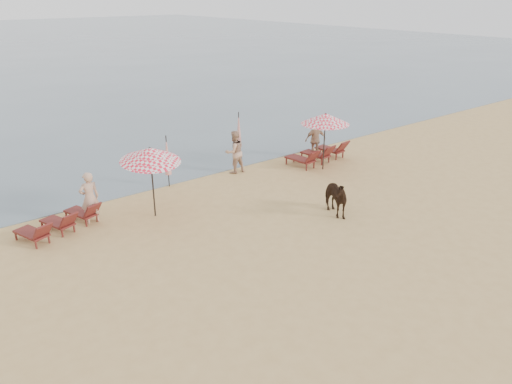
{
  "coord_description": "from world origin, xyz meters",
  "views": [
    {
      "loc": [
        -10.09,
        -7.81,
        7.71
      ],
      "look_at": [
        0.0,
        5.0,
        1.1
      ],
      "focal_mm": 35.0,
      "sensor_mm": 36.0,
      "label": 1
    }
  ],
  "objects_px": {
    "beachgoer_right_a": "(234,152)",
    "umbrella_open_right": "(325,119)",
    "lounger_cluster_left": "(61,222)",
    "umbrella_open_left_b": "(150,155)",
    "beachgoer_left": "(90,198)",
    "lounger_cluster_right": "(319,153)",
    "beachgoer_right_b": "(315,140)",
    "umbrella_closed_right": "(239,130)",
    "cow": "(333,197)",
    "umbrella_closed_left": "(167,155)"
  },
  "relations": [
    {
      "from": "lounger_cluster_right",
      "to": "cow",
      "type": "xyz_separation_m",
      "value": [
        -3.91,
        -4.63,
        0.26
      ]
    },
    {
      "from": "beachgoer_right_b",
      "to": "beachgoer_right_a",
      "type": "bearing_deg",
      "value": 9.71
    },
    {
      "from": "umbrella_closed_right",
      "to": "cow",
      "type": "relative_size",
      "value": 1.37
    },
    {
      "from": "lounger_cluster_left",
      "to": "umbrella_closed_left",
      "type": "height_order",
      "value": "umbrella_closed_left"
    },
    {
      "from": "umbrella_closed_left",
      "to": "lounger_cluster_left",
      "type": "bearing_deg",
      "value": -162.98
    },
    {
      "from": "cow",
      "to": "beachgoer_right_a",
      "type": "height_order",
      "value": "beachgoer_right_a"
    },
    {
      "from": "umbrella_closed_left",
      "to": "beachgoer_left",
      "type": "distance_m",
      "value": 4.17
    },
    {
      "from": "lounger_cluster_right",
      "to": "beachgoer_right_a",
      "type": "distance_m",
      "value": 4.29
    },
    {
      "from": "umbrella_closed_left",
      "to": "beachgoer_right_b",
      "type": "height_order",
      "value": "umbrella_closed_left"
    },
    {
      "from": "umbrella_closed_left",
      "to": "umbrella_open_right",
      "type": "bearing_deg",
      "value": -20.48
    },
    {
      "from": "umbrella_closed_left",
      "to": "cow",
      "type": "distance_m",
      "value": 7.13
    },
    {
      "from": "umbrella_open_right",
      "to": "umbrella_closed_left",
      "type": "xyz_separation_m",
      "value": [
        -6.66,
        2.49,
        -1.02
      ]
    },
    {
      "from": "lounger_cluster_right",
      "to": "cow",
      "type": "distance_m",
      "value": 6.06
    },
    {
      "from": "lounger_cluster_left",
      "to": "lounger_cluster_right",
      "type": "bearing_deg",
      "value": -18.3
    },
    {
      "from": "umbrella_closed_left",
      "to": "beachgoer_right_a",
      "type": "height_order",
      "value": "umbrella_closed_left"
    },
    {
      "from": "umbrella_closed_left",
      "to": "beachgoer_left",
      "type": "xyz_separation_m",
      "value": [
        -3.89,
        -1.44,
        -0.42
      ]
    },
    {
      "from": "umbrella_closed_left",
      "to": "beachgoer_right_a",
      "type": "relative_size",
      "value": 1.14
    },
    {
      "from": "lounger_cluster_left",
      "to": "umbrella_closed_right",
      "type": "relative_size",
      "value": 1.26
    },
    {
      "from": "umbrella_open_right",
      "to": "beachgoer_left",
      "type": "height_order",
      "value": "umbrella_open_right"
    },
    {
      "from": "umbrella_open_right",
      "to": "beachgoer_right_a",
      "type": "relative_size",
      "value": 1.37
    },
    {
      "from": "lounger_cluster_left",
      "to": "beachgoer_left",
      "type": "relative_size",
      "value": 1.52
    },
    {
      "from": "lounger_cluster_left",
      "to": "umbrella_open_left_b",
      "type": "bearing_deg",
      "value": -31.88
    },
    {
      "from": "cow",
      "to": "beachgoer_left",
      "type": "bearing_deg",
      "value": 163.85
    },
    {
      "from": "lounger_cluster_right",
      "to": "beachgoer_right_b",
      "type": "height_order",
      "value": "beachgoer_right_b"
    },
    {
      "from": "lounger_cluster_right",
      "to": "umbrella_closed_right",
      "type": "relative_size",
      "value": 1.33
    },
    {
      "from": "umbrella_open_left_b",
      "to": "lounger_cluster_right",
      "type": "bearing_deg",
      "value": 13.31
    },
    {
      "from": "umbrella_open_left_b",
      "to": "umbrella_open_right",
      "type": "height_order",
      "value": "umbrella_open_left_b"
    },
    {
      "from": "umbrella_open_left_b",
      "to": "umbrella_open_right",
      "type": "xyz_separation_m",
      "value": [
        8.53,
        -0.17,
        0.03
      ]
    },
    {
      "from": "lounger_cluster_left",
      "to": "beachgoer_right_b",
      "type": "distance_m",
      "value": 12.65
    },
    {
      "from": "umbrella_closed_right",
      "to": "beachgoer_right_a",
      "type": "bearing_deg",
      "value": -131.52
    },
    {
      "from": "lounger_cluster_left",
      "to": "beachgoer_right_a",
      "type": "bearing_deg",
      "value": -9.31
    },
    {
      "from": "lounger_cluster_right",
      "to": "umbrella_closed_right",
      "type": "height_order",
      "value": "umbrella_closed_right"
    },
    {
      "from": "umbrella_open_right",
      "to": "beachgoer_right_a",
      "type": "height_order",
      "value": "umbrella_open_right"
    },
    {
      "from": "beachgoer_right_b",
      "to": "umbrella_open_left_b",
      "type": "bearing_deg",
      "value": 26.65
    },
    {
      "from": "umbrella_closed_left",
      "to": "umbrella_closed_right",
      "type": "bearing_deg",
      "value": 16.36
    },
    {
      "from": "umbrella_closed_right",
      "to": "umbrella_open_right",
      "type": "bearing_deg",
      "value": -63.03
    },
    {
      "from": "beachgoer_left",
      "to": "beachgoer_right_a",
      "type": "height_order",
      "value": "beachgoer_right_a"
    },
    {
      "from": "lounger_cluster_left",
      "to": "cow",
      "type": "relative_size",
      "value": 1.73
    },
    {
      "from": "beachgoer_left",
      "to": "lounger_cluster_right",
      "type": "bearing_deg",
      "value": -178.47
    },
    {
      "from": "umbrella_closed_right",
      "to": "cow",
      "type": "bearing_deg",
      "value": -99.95
    },
    {
      "from": "umbrella_open_right",
      "to": "beachgoer_right_b",
      "type": "height_order",
      "value": "umbrella_open_right"
    },
    {
      "from": "umbrella_closed_right",
      "to": "beachgoer_right_b",
      "type": "relative_size",
      "value": 1.24
    },
    {
      "from": "beachgoer_right_a",
      "to": "umbrella_open_right",
      "type": "bearing_deg",
      "value": 150.99
    },
    {
      "from": "lounger_cluster_left",
      "to": "umbrella_closed_right",
      "type": "xyz_separation_m",
      "value": [
        9.71,
        2.91,
        1.01
      ]
    },
    {
      "from": "umbrella_open_right",
      "to": "beachgoer_right_a",
      "type": "distance_m",
      "value": 4.33
    },
    {
      "from": "cow",
      "to": "lounger_cluster_right",
      "type": "bearing_deg",
      "value": 67.26
    },
    {
      "from": "cow",
      "to": "beachgoer_right_a",
      "type": "bearing_deg",
      "value": 108.79
    },
    {
      "from": "umbrella_open_right",
      "to": "umbrella_closed_right",
      "type": "relative_size",
      "value": 1.17
    },
    {
      "from": "lounger_cluster_right",
      "to": "umbrella_closed_left",
      "type": "bearing_deg",
      "value": 161.56
    },
    {
      "from": "lounger_cluster_right",
      "to": "umbrella_open_left_b",
      "type": "bearing_deg",
      "value": 178.51
    }
  ]
}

